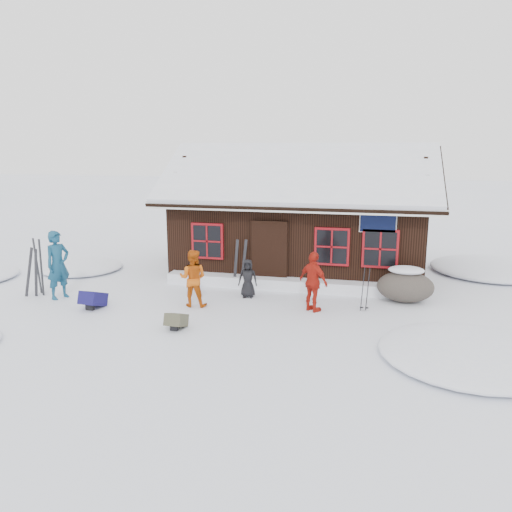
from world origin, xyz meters
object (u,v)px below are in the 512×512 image
object	(u,v)px
skier_orange_right	(313,282)
boulder	(405,286)
skier_teal	(58,265)
skier_orange_left	(193,278)
ski_poles	(365,290)
backpack_blue	(93,302)
skier_crouched	(248,278)
backpack_olive	(176,323)
ski_pair_left	(32,273)

from	to	relation	value
skier_orange_right	boulder	bearing A→B (deg)	-113.13
skier_teal	skier_orange_left	world-z (taller)	skier_teal
skier_orange_left	ski_poles	xyz separation A→B (m)	(4.55, 0.67, -0.21)
boulder	backpack_blue	world-z (taller)	boulder
skier_teal	skier_orange_left	size ratio (longest dim) A/B	1.26
boulder	skier_orange_right	bearing A→B (deg)	-148.88
skier_orange_right	skier_crouched	bearing A→B (deg)	13.14
ski_poles	backpack_blue	bearing A→B (deg)	-168.18
boulder	backpack_olive	xyz separation A→B (m)	(-5.40, -3.53, -0.31)
skier_crouched	backpack_blue	bearing A→B (deg)	-161.38
ski_poles	skier_crouched	bearing A→B (deg)	171.98
ski_pair_left	ski_poles	bearing A→B (deg)	10.11
boulder	backpack_olive	world-z (taller)	boulder
skier_teal	ski_poles	distance (m)	8.58
skier_teal	skier_orange_left	distance (m)	3.99
skier_orange_left	ski_poles	size ratio (longest dim) A/B	1.28
skier_teal	skier_orange_right	distance (m)	7.22
ski_pair_left	ski_poles	size ratio (longest dim) A/B	1.23
skier_orange_left	skier_orange_right	distance (m)	3.24
ski_pair_left	backpack_olive	size ratio (longest dim) A/B	2.77
skier_orange_left	ski_poles	distance (m)	4.60
skier_orange_right	backpack_olive	distance (m)	3.71
backpack_olive	backpack_blue	bearing A→B (deg)	162.85
skier_orange_left	backpack_olive	size ratio (longest dim) A/B	2.88
skier_crouched	boulder	bearing A→B (deg)	-0.56
skier_teal	ski_pair_left	world-z (taller)	skier_teal
skier_orange_left	backpack_blue	distance (m)	2.75
skier_orange_left	ski_pair_left	world-z (taller)	skier_orange_left
boulder	skier_crouched	bearing A→B (deg)	-171.93
skier_teal	skier_crouched	size ratio (longest dim) A/B	1.76
skier_teal	ski_pair_left	size ratio (longest dim) A/B	1.30
backpack_olive	skier_orange_left	bearing A→B (deg)	99.17
boulder	skier_orange_left	bearing A→B (deg)	-162.68
skier_orange_right	ski_poles	xyz separation A→B (m)	(1.32, 0.36, -0.23)
skier_orange_left	backpack_blue	size ratio (longest dim) A/B	2.39
boulder	backpack_olive	distance (m)	6.46
skier_crouched	backpack_olive	size ratio (longest dim) A/B	2.06
skier_orange_right	boulder	distance (m)	2.83
boulder	ski_poles	world-z (taller)	ski_poles
skier_teal	boulder	distance (m)	9.82
backpack_blue	skier_crouched	bearing A→B (deg)	31.61
backpack_blue	skier_orange_left	bearing A→B (deg)	22.15
skier_teal	backpack_olive	size ratio (longest dim) A/B	3.61
skier_teal	ski_poles	world-z (taller)	skier_teal
boulder	ski_pair_left	world-z (taller)	ski_pair_left
skier_teal	backpack_blue	size ratio (longest dim) A/B	3.00
ski_poles	boulder	bearing A→B (deg)	45.26
skier_teal	skier_orange_right	xyz separation A→B (m)	(7.20, 0.52, -0.18)
skier_orange_left	boulder	xyz separation A→B (m)	(5.63, 1.76, -0.32)
skier_orange_left	skier_crouched	distance (m)	1.70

